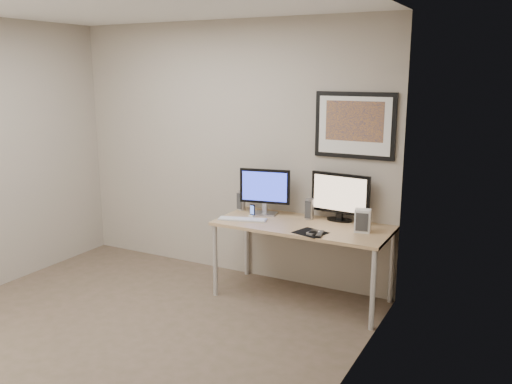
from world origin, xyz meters
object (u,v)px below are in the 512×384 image
(monitor_tv, at_px, (340,196))
(keyboard, at_px, (242,219))
(framed_art, at_px, (355,125))
(desk, at_px, (303,231))
(speaker_right, at_px, (310,209))
(speaker_left, at_px, (242,200))
(monitor_large, at_px, (265,190))
(fan_unit, at_px, (363,221))
(phone_dock, at_px, (252,210))

(monitor_tv, bearing_deg, keyboard, -148.63)
(framed_art, distance_m, keyboard, 1.35)
(desk, height_order, speaker_right, speaker_right)
(framed_art, bearing_deg, speaker_right, -158.72)
(monitor_tv, bearing_deg, framed_art, 42.98)
(desk, height_order, speaker_left, speaker_left)
(desk, distance_m, monitor_large, 0.58)
(monitor_large, relative_size, fan_unit, 2.42)
(framed_art, xyz_separation_m, phone_dock, (-0.89, -0.31, -0.83))
(speaker_right, bearing_deg, framed_art, 24.15)
(speaker_right, height_order, fan_unit, fan_unit)
(speaker_right, xyz_separation_m, keyboard, (-0.55, -0.33, -0.09))
(framed_art, relative_size, speaker_right, 3.78)
(phone_dock, height_order, keyboard, phone_dock)
(desk, xyz_separation_m, phone_dock, (-0.54, 0.02, 0.13))
(desk, distance_m, keyboard, 0.58)
(monitor_large, bearing_deg, fan_unit, -18.50)
(monitor_tv, distance_m, keyboard, 0.94)
(framed_art, distance_m, fan_unit, 0.88)
(speaker_right, height_order, phone_dock, speaker_right)
(phone_dock, height_order, fan_unit, fan_unit)
(speaker_left, height_order, speaker_right, speaker_right)
(monitor_large, height_order, keyboard, monitor_large)
(speaker_left, height_order, keyboard, speaker_left)
(speaker_left, xyz_separation_m, phone_dock, (0.21, -0.17, -0.04))
(monitor_large, xyz_separation_m, keyboard, (-0.10, -0.27, -0.24))
(speaker_right, relative_size, phone_dock, 1.66)
(monitor_large, xyz_separation_m, phone_dock, (-0.07, -0.12, -0.19))
(speaker_left, relative_size, phone_dock, 1.64)
(desk, xyz_separation_m, fan_unit, (0.55, 0.01, 0.17))
(monitor_large, height_order, monitor_tv, same)
(speaker_right, bearing_deg, desk, -83.43)
(monitor_tv, height_order, speaker_left, monitor_tv)
(framed_art, relative_size, phone_dock, 6.28)
(phone_dock, bearing_deg, monitor_tv, 28.59)
(speaker_left, relative_size, fan_unit, 0.96)
(desk, bearing_deg, phone_dock, 177.75)
(framed_art, bearing_deg, phone_dock, -160.68)
(monitor_tv, xyz_separation_m, phone_dock, (-0.80, -0.24, -0.18))
(speaker_right, xyz_separation_m, fan_unit, (0.57, -0.18, 0.00))
(desk, height_order, fan_unit, fan_unit)
(fan_unit, bearing_deg, speaker_right, 153.24)
(fan_unit, bearing_deg, monitor_large, 163.58)
(monitor_tv, distance_m, fan_unit, 0.41)
(phone_dock, relative_size, fan_unit, 0.59)
(framed_art, distance_m, speaker_right, 0.88)
(desk, xyz_separation_m, keyboard, (-0.56, -0.14, 0.07))
(monitor_large, distance_m, monitor_tv, 0.73)
(monitor_large, relative_size, speaker_left, 2.51)
(speaker_right, bearing_deg, speaker_left, -177.42)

